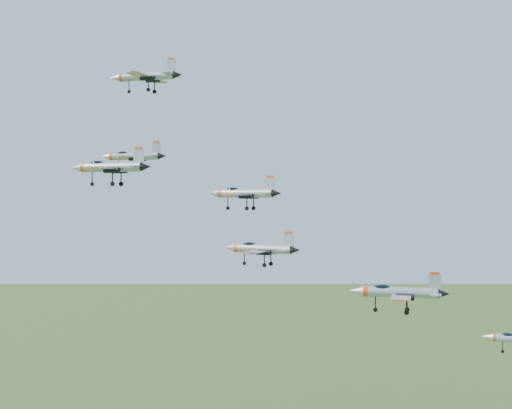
# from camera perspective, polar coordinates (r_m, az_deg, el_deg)

# --- Properties ---
(jet_lead) EXTENTS (14.04, 11.56, 3.76)m
(jet_lead) POSITION_cam_1_polar(r_m,az_deg,el_deg) (129.24, -8.91, 10.11)
(jet_lead) COLOR #9FA5AB
(jet_left_high) EXTENTS (10.70, 8.80, 2.87)m
(jet_left_high) POSITION_cam_1_polar(r_m,az_deg,el_deg) (110.32, -9.87, 3.83)
(jet_left_high) COLOR #9FA5AB
(jet_right_high) EXTENTS (11.28, 9.35, 3.01)m
(jet_right_high) POSITION_cam_1_polar(r_m,az_deg,el_deg) (89.37, -11.66, 2.96)
(jet_right_high) COLOR #9FA5AB
(jet_left_low) EXTENTS (12.29, 10.33, 3.30)m
(jet_left_low) POSITION_cam_1_polar(r_m,az_deg,el_deg) (107.59, -1.03, 0.92)
(jet_left_low) COLOR #9FA5AB
(jet_right_low) EXTENTS (10.92, 9.18, 2.93)m
(jet_right_low) POSITION_cam_1_polar(r_m,az_deg,el_deg) (92.62, 0.36, -3.54)
(jet_right_low) COLOR #9FA5AB
(jet_trail) EXTENTS (13.18, 10.83, 3.53)m
(jet_trail) POSITION_cam_1_polar(r_m,az_deg,el_deg) (96.44, 11.23, -6.88)
(jet_trail) COLOR #9FA5AB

